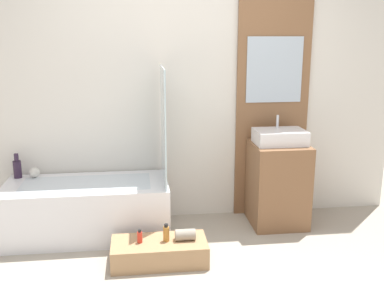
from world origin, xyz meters
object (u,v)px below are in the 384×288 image
at_px(sink, 280,137).
at_px(bottle_soap_primary, 140,237).
at_px(bathtub, 88,209).
at_px(vase_tall_dark, 17,168).
at_px(vase_round_light, 34,173).
at_px(wooden_step_bench, 159,252).
at_px(bottle_soap_secondary, 166,233).

bearing_deg(sink, bottle_soap_primary, -154.24).
height_order(bathtub, sink, sink).
xyz_separation_m(bathtub, vase_tall_dark, (-0.63, 0.24, 0.34)).
bearing_deg(bottle_soap_primary, bathtub, 128.20).
bearing_deg(sink, vase_round_light, 175.51).
height_order(wooden_step_bench, sink, sink).
relative_size(vase_tall_dark, bottle_soap_secondary, 1.56).
distance_m(bathtub, bottle_soap_primary, 0.74).
bearing_deg(bathtub, vase_tall_dark, 159.43).
bearing_deg(bottle_soap_primary, wooden_step_bench, 0.00).
height_order(vase_round_light, bottle_soap_secondary, vase_round_light).
bearing_deg(vase_round_light, sink, -4.49).
bearing_deg(wooden_step_bench, bottle_soap_primary, -180.00).
xyz_separation_m(sink, bottle_soap_secondary, (-1.10, -0.63, -0.61)).
distance_m(vase_tall_dark, bottle_soap_secondary, 1.57).
distance_m(wooden_step_bench, bottle_soap_secondary, 0.17).
bearing_deg(bottle_soap_primary, vase_tall_dark, 143.11).
bearing_deg(vase_round_light, vase_tall_dark, 175.90).
distance_m(vase_tall_dark, bottle_soap_primary, 1.41).
xyz_separation_m(bathtub, wooden_step_bench, (0.61, -0.58, -0.16)).
bearing_deg(vase_tall_dark, wooden_step_bench, -33.39).
height_order(bathtub, vase_round_light, vase_round_light).
relative_size(vase_tall_dark, vase_round_light, 2.43).
relative_size(bathtub, vase_tall_dark, 6.35).
relative_size(wooden_step_bench, bottle_soap_secondary, 5.19).
height_order(vase_tall_dark, bottle_soap_secondary, vase_tall_dark).
bearing_deg(sink, bottle_soap_secondary, -150.15).
bearing_deg(wooden_step_bench, vase_round_light, 143.53).
distance_m(wooden_step_bench, bottle_soap_primary, 0.20).
relative_size(bathtub, wooden_step_bench, 1.90).
distance_m(wooden_step_bench, vase_tall_dark, 1.57).
bearing_deg(sink, bathtub, -178.36).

